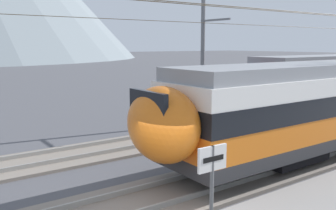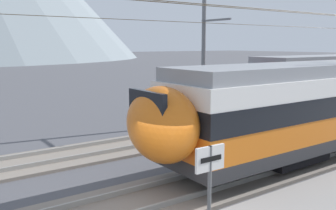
% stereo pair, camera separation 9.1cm
% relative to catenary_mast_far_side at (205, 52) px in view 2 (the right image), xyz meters
% --- Properties ---
extents(track_near, '(120.00, 3.00, 0.28)m').
position_rel_catenary_mast_far_side_xyz_m(track_near, '(-9.12, -7.41, -4.08)').
color(track_near, slate).
rests_on(track_near, ground).
extents(track_far, '(120.00, 3.00, 0.28)m').
position_rel_catenary_mast_far_side_xyz_m(track_far, '(-9.12, -1.81, -4.08)').
color(track_far, slate).
rests_on(track_far, ground).
extents(catenary_mast_far_side, '(44.70, 2.25, 7.97)m').
position_rel_catenary_mast_far_side_xyz_m(catenary_mast_far_side, '(0.00, 0.00, 0.00)').
color(catenary_mast_far_side, slate).
rests_on(catenary_mast_far_side, ground).
extents(platform_sign, '(0.70, 0.08, 2.30)m').
position_rel_catenary_mast_far_side_xyz_m(platform_sign, '(-9.20, -10.91, -2.13)').
color(platform_sign, '#59595B').
rests_on(platform_sign, platform_slab).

